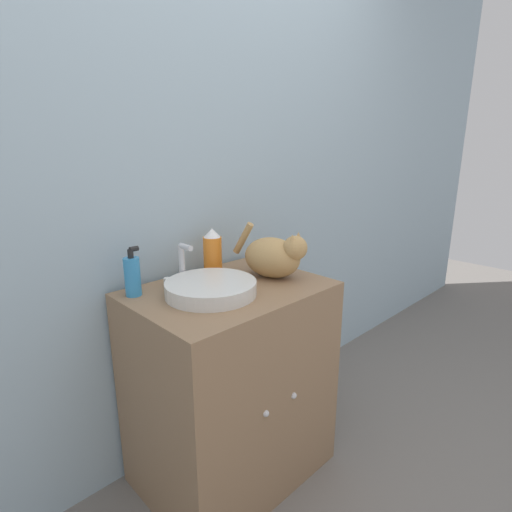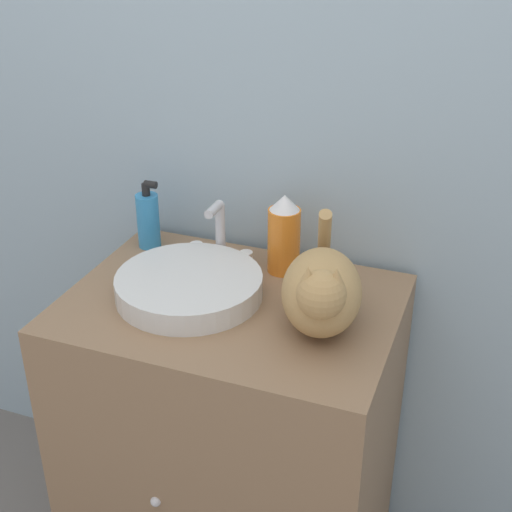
# 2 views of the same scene
# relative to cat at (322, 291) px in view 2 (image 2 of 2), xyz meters

# --- Properties ---
(wall_back) EXTENTS (6.00, 0.05, 2.50)m
(wall_back) POSITION_rel_cat_xyz_m (-0.21, 0.34, 0.35)
(wall_back) COLOR #9EB7C6
(wall_back) RESTS_ON ground_plane
(vanity_cabinet) EXTENTS (0.72, 0.54, 0.81)m
(vanity_cabinet) POSITION_rel_cat_xyz_m (-0.21, 0.03, -0.50)
(vanity_cabinet) COLOR #8C6B4C
(vanity_cabinet) RESTS_ON ground_plane
(sink_basin) EXTENTS (0.32, 0.32, 0.05)m
(sink_basin) POSITION_rel_cat_xyz_m (-0.30, 0.02, -0.06)
(sink_basin) COLOR silver
(sink_basin) RESTS_ON vanity_cabinet
(faucet) EXTENTS (0.16, 0.08, 0.16)m
(faucet) POSITION_rel_cat_xyz_m (-0.30, 0.19, -0.02)
(faucet) COLOR silver
(faucet) RESTS_ON vanity_cabinet
(cat) EXTENTS (0.22, 0.34, 0.21)m
(cat) POSITION_rel_cat_xyz_m (0.00, 0.00, 0.00)
(cat) COLOR tan
(cat) RESTS_ON vanity_cabinet
(soap_bottle) EXTENTS (0.06, 0.06, 0.18)m
(soap_bottle) POSITION_rel_cat_xyz_m (-0.50, 0.21, -0.02)
(soap_bottle) COLOR #338CCC
(soap_bottle) RESTS_ON vanity_cabinet
(spray_bottle) EXTENTS (0.08, 0.08, 0.19)m
(spray_bottle) POSITION_rel_cat_xyz_m (-0.15, 0.21, 0.00)
(spray_bottle) COLOR orange
(spray_bottle) RESTS_ON vanity_cabinet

